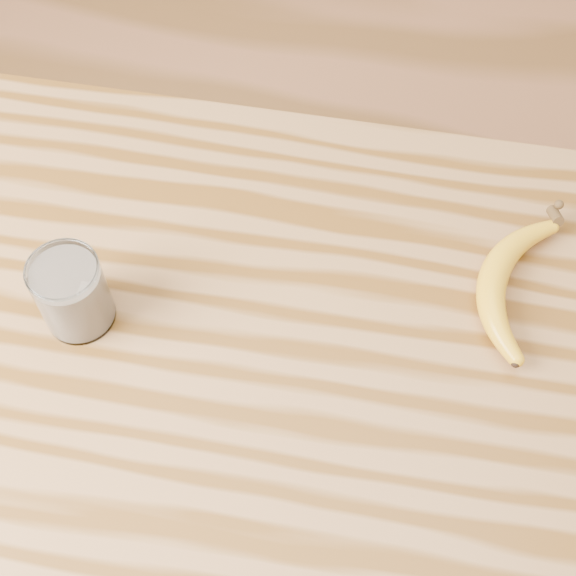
# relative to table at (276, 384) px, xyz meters

# --- Properties ---
(room) EXTENTS (4.04, 4.04, 2.70)m
(room) POSITION_rel_table_xyz_m (0.00, 0.00, 0.58)
(room) COLOR #A06840
(room) RESTS_ON ground
(table) EXTENTS (1.20, 0.80, 0.90)m
(table) POSITION_rel_table_xyz_m (0.00, 0.00, 0.00)
(table) COLOR olive
(table) RESTS_ON ground
(smoothie_glass) EXTENTS (0.09, 0.09, 0.11)m
(smoothie_glass) POSITION_rel_table_xyz_m (-0.26, -0.01, 0.18)
(smoothie_glass) COLOR white
(smoothie_glass) RESTS_ON table
(banana) EXTENTS (0.18, 0.34, 0.04)m
(banana) POSITION_rel_table_xyz_m (0.27, 0.14, 0.15)
(banana) COLOR gold
(banana) RESTS_ON table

